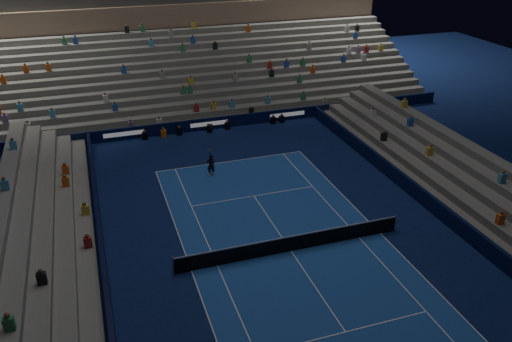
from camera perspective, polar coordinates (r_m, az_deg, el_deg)
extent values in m
plane|color=#0B1745|center=(28.69, 3.83, -8.69)|extent=(90.00, 90.00, 0.00)
cube|color=#1C469B|center=(28.69, 3.83, -8.68)|extent=(10.97, 23.77, 0.01)
cube|color=black|center=(44.12, -5.16, 5.16)|extent=(44.00, 0.25, 1.00)
cube|color=black|center=(32.85, 19.81, -4.40)|extent=(0.25, 37.00, 1.00)
cube|color=black|center=(26.88, -16.09, -11.28)|extent=(0.25, 37.00, 1.00)
cube|color=slate|center=(45.12, -5.45, 5.30)|extent=(44.00, 1.00, 0.50)
cube|color=slate|center=(45.95, -5.75, 6.01)|extent=(44.00, 1.00, 1.00)
cube|color=slate|center=(46.78, -6.05, 6.71)|extent=(44.00, 1.00, 1.50)
cube|color=slate|center=(47.62, -6.34, 7.37)|extent=(44.00, 1.00, 2.00)
cube|color=slate|center=(48.47, -6.62, 8.02)|extent=(44.00, 1.00, 2.50)
cube|color=slate|center=(49.32, -6.88, 8.64)|extent=(44.00, 1.00, 3.00)
cube|color=slate|center=(50.18, -7.15, 9.24)|extent=(44.00, 1.00, 3.50)
cube|color=slate|center=(51.05, -7.40, 9.82)|extent=(44.00, 1.00, 4.00)
cube|color=slate|center=(51.92, -7.64, 10.37)|extent=(44.00, 1.00, 4.50)
cube|color=slate|center=(52.80, -7.88, 10.92)|extent=(44.00, 1.00, 5.00)
cube|color=slate|center=(53.69, -8.11, 11.44)|extent=(44.00, 1.00, 5.50)
cube|color=slate|center=(54.58, -8.34, 11.94)|extent=(44.00, 1.00, 6.00)
cube|color=#907259|center=(54.77, -8.85, 16.36)|extent=(44.00, 0.60, 2.20)
cube|color=slate|center=(33.43, 20.84, -4.51)|extent=(1.00, 37.00, 0.50)
cube|color=slate|center=(33.91, 22.24, -3.83)|extent=(1.00, 37.00, 1.00)
cube|color=slate|center=(34.42, 23.60, -3.16)|extent=(1.00, 37.00, 1.50)
cube|color=slate|center=(34.94, 24.91, -2.51)|extent=(1.00, 37.00, 2.00)
cube|color=slate|center=(27.06, -17.74, -11.94)|extent=(1.00, 37.00, 0.50)
cube|color=slate|center=(26.98, -19.96, -11.79)|extent=(1.00, 37.00, 1.00)
cube|color=slate|center=(26.93, -22.19, -11.64)|extent=(1.00, 37.00, 1.50)
cube|color=slate|center=(26.93, -24.42, -11.46)|extent=(1.00, 37.00, 2.00)
cylinder|color=#B2B2B7|center=(26.99, -9.04, -10.13)|extent=(0.10, 0.10, 1.10)
cylinder|color=#B2B2B7|center=(31.04, 14.94, -5.43)|extent=(0.10, 0.10, 1.10)
cube|color=black|center=(28.43, 3.86, -7.95)|extent=(12.80, 0.03, 0.90)
cube|color=white|center=(28.16, 3.89, -7.13)|extent=(12.80, 0.04, 0.08)
imported|color=black|center=(36.25, -4.94, 0.68)|extent=(0.58, 0.40, 1.53)
cube|color=black|center=(43.74, -5.07, 4.67)|extent=(0.60, 0.65, 0.58)
cylinder|color=black|center=(43.27, -4.93, 4.67)|extent=(0.27, 0.38, 0.16)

